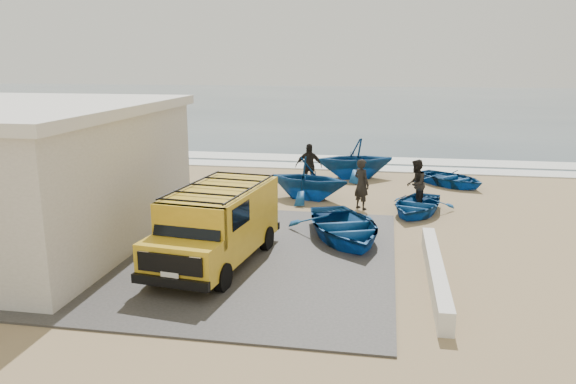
{
  "coord_description": "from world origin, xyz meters",
  "views": [
    {
      "loc": [
        3.64,
        -16.88,
        5.58
      ],
      "look_at": [
        0.43,
        1.21,
        1.2
      ],
      "focal_mm": 35.0,
      "sensor_mm": 36.0,
      "label": 1
    }
  ],
  "objects_px": {
    "parapet": "(435,272)",
    "van": "(217,223)",
    "fisherman_back": "(309,166)",
    "building": "(11,175)",
    "boat_near_right": "(416,205)",
    "boat_mid_left": "(309,178)",
    "boat_near_left": "(344,226)",
    "boat_far_left": "(355,158)",
    "fisherman_middle": "(416,184)",
    "fisherman_front": "(361,184)",
    "boat_far_right": "(451,178)"
  },
  "relations": [
    {
      "from": "boat_near_left",
      "to": "fisherman_back",
      "type": "distance_m",
      "value": 7.25
    },
    {
      "from": "fisherman_middle",
      "to": "fisherman_back",
      "type": "xyz_separation_m",
      "value": [
        -4.47,
        2.54,
        0.06
      ]
    },
    {
      "from": "building",
      "to": "boat_near_left",
      "type": "xyz_separation_m",
      "value": [
        9.91,
        2.06,
        -1.73
      ]
    },
    {
      "from": "boat_mid_left",
      "to": "boat_far_left",
      "type": "height_order",
      "value": "boat_far_left"
    },
    {
      "from": "boat_near_right",
      "to": "boat_mid_left",
      "type": "relative_size",
      "value": 1.0
    },
    {
      "from": "parapet",
      "to": "boat_far_right",
      "type": "relative_size",
      "value": 1.81
    },
    {
      "from": "parapet",
      "to": "boat_near_right",
      "type": "xyz_separation_m",
      "value": [
        -0.18,
        6.57,
        0.07
      ]
    },
    {
      "from": "van",
      "to": "boat_near_left",
      "type": "distance_m",
      "value": 4.3
    },
    {
      "from": "boat_near_left",
      "to": "boat_mid_left",
      "type": "xyz_separation_m",
      "value": [
        -1.82,
        5.03,
        0.43
      ]
    },
    {
      "from": "boat_mid_left",
      "to": "parapet",
      "type": "bearing_deg",
      "value": -136.34
    },
    {
      "from": "parapet",
      "to": "fisherman_front",
      "type": "height_order",
      "value": "fisherman_front"
    },
    {
      "from": "boat_mid_left",
      "to": "fisherman_front",
      "type": "height_order",
      "value": "fisherman_front"
    },
    {
      "from": "boat_near_left",
      "to": "fisherman_middle",
      "type": "distance_m",
      "value": 5.01
    },
    {
      "from": "boat_near_left",
      "to": "boat_far_right",
      "type": "height_order",
      "value": "boat_near_left"
    },
    {
      "from": "building",
      "to": "fisherman_back",
      "type": "height_order",
      "value": "building"
    },
    {
      "from": "van",
      "to": "building",
      "type": "bearing_deg",
      "value": -177.95
    },
    {
      "from": "building",
      "to": "parapet",
      "type": "xyz_separation_m",
      "value": [
        12.5,
        -1.0,
        -1.89
      ]
    },
    {
      "from": "building",
      "to": "parapet",
      "type": "distance_m",
      "value": 12.68
    },
    {
      "from": "boat_near_right",
      "to": "fisherman_middle",
      "type": "bearing_deg",
      "value": 108.6
    },
    {
      "from": "building",
      "to": "fisherman_middle",
      "type": "height_order",
      "value": "building"
    },
    {
      "from": "building",
      "to": "boat_near_right",
      "type": "bearing_deg",
      "value": 24.33
    },
    {
      "from": "boat_far_left",
      "to": "boat_far_right",
      "type": "distance_m",
      "value": 4.49
    },
    {
      "from": "boat_far_left",
      "to": "fisherman_middle",
      "type": "xyz_separation_m",
      "value": [
        2.62,
        -5.1,
        -0.02
      ]
    },
    {
      "from": "fisherman_back",
      "to": "building",
      "type": "bearing_deg",
      "value": -142.95
    },
    {
      "from": "building",
      "to": "boat_far_right",
      "type": "bearing_deg",
      "value": 37.14
    },
    {
      "from": "van",
      "to": "boat_near_right",
      "type": "xyz_separation_m",
      "value": [
        5.68,
        6.19,
        -0.83
      ]
    },
    {
      "from": "boat_far_right",
      "to": "boat_far_left",
      "type": "bearing_deg",
      "value": 122.14
    },
    {
      "from": "boat_mid_left",
      "to": "fisherman_middle",
      "type": "relative_size",
      "value": 1.76
    },
    {
      "from": "parapet",
      "to": "van",
      "type": "height_order",
      "value": "van"
    },
    {
      "from": "fisherman_middle",
      "to": "van",
      "type": "bearing_deg",
      "value": -25.84
    },
    {
      "from": "van",
      "to": "boat_mid_left",
      "type": "distance_m",
      "value": 7.85
    },
    {
      "from": "building",
      "to": "fisherman_front",
      "type": "height_order",
      "value": "building"
    },
    {
      "from": "boat_far_left",
      "to": "boat_near_left",
      "type": "bearing_deg",
      "value": -15.06
    },
    {
      "from": "boat_far_right",
      "to": "parapet",
      "type": "bearing_deg",
      "value": -143.63
    },
    {
      "from": "boat_mid_left",
      "to": "boat_far_right",
      "type": "height_order",
      "value": "boat_mid_left"
    },
    {
      "from": "parapet",
      "to": "fisherman_middle",
      "type": "relative_size",
      "value": 3.2
    },
    {
      "from": "fisherman_front",
      "to": "fisherman_middle",
      "type": "xyz_separation_m",
      "value": [
        2.03,
        0.52,
        -0.03
      ]
    },
    {
      "from": "parapet",
      "to": "boat_far_right",
      "type": "height_order",
      "value": "boat_far_right"
    },
    {
      "from": "boat_mid_left",
      "to": "fisherman_back",
      "type": "xyz_separation_m",
      "value": [
        -0.26,
        1.89,
        0.13
      ]
    },
    {
      "from": "boat_mid_left",
      "to": "boat_far_left",
      "type": "distance_m",
      "value": 4.73
    },
    {
      "from": "boat_far_left",
      "to": "boat_far_right",
      "type": "height_order",
      "value": "boat_far_left"
    },
    {
      "from": "parapet",
      "to": "boat_near_left",
      "type": "xyz_separation_m",
      "value": [
        -2.59,
        3.06,
        0.16
      ]
    },
    {
      "from": "boat_mid_left",
      "to": "boat_far_left",
      "type": "bearing_deg",
      "value": -4.58
    },
    {
      "from": "fisherman_middle",
      "to": "building",
      "type": "bearing_deg",
      "value": -49.45
    },
    {
      "from": "boat_mid_left",
      "to": "boat_near_left",
      "type": "bearing_deg",
      "value": -145.03
    },
    {
      "from": "building",
      "to": "boat_near_left",
      "type": "distance_m",
      "value": 10.27
    },
    {
      "from": "parapet",
      "to": "fisherman_middle",
      "type": "distance_m",
      "value": 7.47
    },
    {
      "from": "building",
      "to": "fisherman_back",
      "type": "bearing_deg",
      "value": 48.92
    },
    {
      "from": "boat_near_right",
      "to": "boat_near_left",
      "type": "bearing_deg",
      "value": -107.05
    },
    {
      "from": "boat_near_right",
      "to": "fisherman_middle",
      "type": "distance_m",
      "value": 1.05
    }
  ]
}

